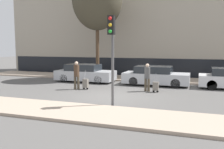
{
  "coord_description": "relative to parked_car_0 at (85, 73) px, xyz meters",
  "views": [
    {
      "loc": [
        4.29,
        -12.48,
        2.7
      ],
      "look_at": [
        -0.65,
        1.8,
        0.95
      ],
      "focal_mm": 40.0,
      "sensor_mm": 36.0,
      "label": 1
    }
  ],
  "objects": [
    {
      "name": "ground_plane",
      "position": [
        3.74,
        -4.48,
        -0.63
      ],
      "size": [
        80.0,
        80.0,
        0.0
      ],
      "primitive_type": "plane",
      "color": "#565451"
    },
    {
      "name": "trolley_right",
      "position": [
        5.75,
        -2.61,
        -0.27
      ],
      "size": [
        0.34,
        0.29,
        1.14
      ],
      "color": "slate",
      "rests_on": "ground_plane"
    },
    {
      "name": "pedestrian_right",
      "position": [
        5.22,
        -2.47,
        0.31
      ],
      "size": [
        0.34,
        0.34,
        1.65
      ],
      "rotation": [
        0.0,
        0.0,
        2.88
      ],
      "color": "#4C4233",
      "rests_on": "ground_plane"
    },
    {
      "name": "sidewalk_far",
      "position": [
        3.74,
        2.52,
        -0.57
      ],
      "size": [
        28.0,
        3.0,
        0.12
      ],
      "color": "tan",
      "rests_on": "ground_plane"
    },
    {
      "name": "traffic_light",
      "position": [
        4.52,
        -6.83,
        2.19
      ],
      "size": [
        0.28,
        0.47,
        3.96
      ],
      "color": "#515154",
      "rests_on": "ground_plane"
    },
    {
      "name": "bare_tree_near_crossing",
      "position": [
        0.34,
        1.7,
        5.68
      ],
      "size": [
        3.96,
        3.96,
        8.63
      ],
      "color": "#4C3826",
      "rests_on": "sidewalk_far"
    },
    {
      "name": "building_facade",
      "position": [
        3.74,
        6.42,
        3.91
      ],
      "size": [
        28.0,
        3.46,
        9.09
      ],
      "color": "#A89E8C",
      "rests_on": "ground_plane"
    },
    {
      "name": "sidewalk_near",
      "position": [
        3.74,
        -8.23,
        -0.57
      ],
      "size": [
        28.0,
        2.5,
        0.12
      ],
      "color": "tan",
      "rests_on": "ground_plane"
    },
    {
      "name": "trolley_left",
      "position": [
        1.48,
        -3.06,
        -0.25
      ],
      "size": [
        0.34,
        0.29,
        1.19
      ],
      "color": "slate",
      "rests_on": "ground_plane"
    },
    {
      "name": "parked_car_1",
      "position": [
        5.29,
        0.08,
        -0.0
      ],
      "size": [
        4.44,
        1.86,
        1.31
      ],
      "color": "#B7BABF",
      "rests_on": "ground_plane"
    },
    {
      "name": "pedestrian_left",
      "position": [
        0.96,
        -3.22,
        0.36
      ],
      "size": [
        0.34,
        0.34,
        1.74
      ],
      "rotation": [
        0.0,
        0.0,
        3.43
      ],
      "color": "#4C4233",
      "rests_on": "ground_plane"
    },
    {
      "name": "parked_car_0",
      "position": [
        0.0,
        0.0,
        0.0
      ],
      "size": [
        4.41,
        1.81,
        1.32
      ],
      "color": "#B7BABF",
      "rests_on": "ground_plane"
    }
  ]
}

